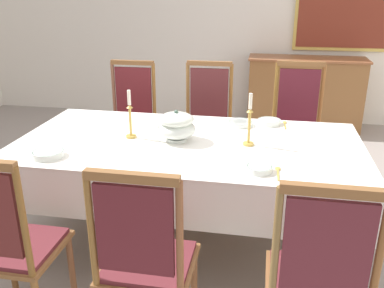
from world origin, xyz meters
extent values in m
cube|color=gray|center=(0.00, 0.00, -0.02)|extent=(7.08, 5.83, 0.04)
cylinder|color=brown|center=(-1.02, -0.68, 0.37)|extent=(0.07, 0.07, 0.74)
cylinder|color=brown|center=(1.02, -0.68, 0.37)|extent=(0.07, 0.07, 0.74)
cylinder|color=brown|center=(-1.02, 0.26, 0.37)|extent=(0.07, 0.07, 0.74)
cylinder|color=brown|center=(1.02, 0.26, 0.37)|extent=(0.07, 0.07, 0.74)
cube|color=brown|center=(0.00, -0.21, 0.70)|extent=(2.12, 1.02, 0.08)
cube|color=brown|center=(0.00, -0.21, 0.76)|extent=(2.24, 1.14, 0.03)
cube|color=white|center=(0.00, -0.21, 0.78)|extent=(2.26, 1.16, 0.00)
cube|color=white|center=(0.00, -0.78, 0.62)|extent=(2.26, 0.00, 0.31)
cube|color=white|center=(0.00, 0.36, 0.62)|extent=(2.26, 0.00, 0.31)
cube|color=white|center=(-1.12, -0.21, 0.62)|extent=(0.00, 1.16, 0.31)
cube|color=white|center=(1.12, -0.21, 0.62)|extent=(0.00, 1.16, 0.31)
cylinder|color=brown|center=(-0.92, -0.94, 0.22)|extent=(0.04, 0.04, 0.45)
cylinder|color=brown|center=(-0.54, -0.94, 0.22)|extent=(0.04, 0.04, 0.45)
cube|color=brown|center=(-0.73, -1.12, 0.46)|extent=(0.44, 0.42, 0.03)
cube|color=maroon|center=(-0.73, -1.12, 0.49)|extent=(0.40, 0.38, 0.02)
cylinder|color=brown|center=(-0.53, -1.31, 0.75)|extent=(0.03, 0.03, 0.56)
cylinder|color=brown|center=(-0.54, 0.52, 0.22)|extent=(0.04, 0.04, 0.45)
cylinder|color=brown|center=(-0.92, 0.52, 0.22)|extent=(0.04, 0.04, 0.45)
cylinder|color=brown|center=(-0.54, 0.88, 0.22)|extent=(0.04, 0.04, 0.45)
cylinder|color=brown|center=(-0.92, 0.88, 0.22)|extent=(0.04, 0.04, 0.45)
cube|color=brown|center=(-0.73, 0.70, 0.46)|extent=(0.44, 0.42, 0.03)
cube|color=maroon|center=(-0.73, 0.70, 0.49)|extent=(0.40, 0.38, 0.02)
cylinder|color=brown|center=(-0.53, 0.89, 0.78)|extent=(0.03, 0.03, 0.61)
cylinder|color=brown|center=(-0.92, 0.89, 0.78)|extent=(0.03, 0.03, 0.61)
cube|color=maroon|center=(-0.73, 0.89, 0.81)|extent=(0.34, 0.02, 0.47)
cube|color=brown|center=(-0.73, 0.89, 1.09)|extent=(0.40, 0.04, 0.04)
cylinder|color=#8F5E2E|center=(-0.21, -0.94, 0.22)|extent=(0.04, 0.04, 0.45)
cylinder|color=brown|center=(0.17, -0.94, 0.22)|extent=(0.04, 0.04, 0.45)
cube|color=brown|center=(-0.02, -1.12, 0.46)|extent=(0.44, 0.42, 0.03)
cube|color=maroon|center=(-0.02, -1.12, 0.49)|extent=(0.40, 0.38, 0.02)
cylinder|color=brown|center=(-0.22, -1.31, 0.75)|extent=(0.03, 0.03, 0.55)
cylinder|color=brown|center=(0.17, -1.31, 0.75)|extent=(0.03, 0.03, 0.55)
cube|color=#5B1F26|center=(-0.02, -1.31, 0.78)|extent=(0.34, 0.02, 0.42)
cube|color=brown|center=(-0.02, -1.31, 1.02)|extent=(0.40, 0.04, 0.04)
cylinder|color=brown|center=(0.17, 0.52, 0.22)|extent=(0.04, 0.04, 0.45)
cylinder|color=brown|center=(-0.21, 0.52, 0.22)|extent=(0.04, 0.04, 0.45)
cylinder|color=brown|center=(0.17, 0.88, 0.22)|extent=(0.04, 0.04, 0.45)
cylinder|color=brown|center=(-0.21, 0.88, 0.22)|extent=(0.04, 0.04, 0.45)
cube|color=brown|center=(-0.02, 0.70, 0.46)|extent=(0.44, 0.42, 0.03)
cube|color=maroon|center=(-0.02, 0.70, 0.49)|extent=(0.40, 0.38, 0.02)
cylinder|color=brown|center=(0.17, 0.89, 0.79)|extent=(0.03, 0.03, 0.63)
cylinder|color=brown|center=(-0.22, 0.89, 0.79)|extent=(0.03, 0.03, 0.63)
cube|color=#5F282C|center=(-0.02, 0.89, 0.82)|extent=(0.34, 0.02, 0.48)
cube|color=brown|center=(-0.02, 0.89, 1.10)|extent=(0.40, 0.04, 0.04)
cube|color=brown|center=(0.76, -1.12, 0.46)|extent=(0.44, 0.42, 0.03)
cube|color=maroon|center=(0.76, -1.12, 0.49)|extent=(0.40, 0.38, 0.02)
cylinder|color=brown|center=(0.57, -1.31, 0.75)|extent=(0.03, 0.03, 0.56)
cylinder|color=brown|center=(0.96, -1.31, 0.75)|extent=(0.03, 0.03, 0.56)
cube|color=maroon|center=(0.76, -1.31, 0.78)|extent=(0.34, 0.02, 0.43)
cube|color=brown|center=(0.76, -1.31, 1.04)|extent=(0.40, 0.04, 0.04)
cylinder|color=brown|center=(0.95, 0.52, 0.22)|extent=(0.04, 0.04, 0.45)
cylinder|color=brown|center=(0.57, 0.52, 0.22)|extent=(0.04, 0.04, 0.45)
cylinder|color=brown|center=(0.95, 0.88, 0.22)|extent=(0.04, 0.04, 0.45)
cylinder|color=brown|center=(0.57, 0.88, 0.22)|extent=(0.04, 0.04, 0.45)
cube|color=brown|center=(0.76, 0.70, 0.46)|extent=(0.44, 0.42, 0.03)
cube|color=maroon|center=(0.76, 0.70, 0.49)|extent=(0.40, 0.38, 0.02)
cylinder|color=brown|center=(0.96, 0.89, 0.80)|extent=(0.03, 0.03, 0.65)
cylinder|color=olive|center=(0.57, 0.89, 0.80)|extent=(0.03, 0.03, 0.65)
cube|color=maroon|center=(0.76, 0.89, 0.83)|extent=(0.34, 0.02, 0.49)
cube|color=brown|center=(0.76, 0.89, 1.12)|extent=(0.40, 0.04, 0.04)
cylinder|color=silver|center=(-0.08, -0.21, 0.79)|extent=(0.14, 0.14, 0.02)
ellipsoid|color=silver|center=(-0.08, -0.21, 0.86)|extent=(0.26, 0.26, 0.12)
ellipsoid|color=silver|center=(-0.08, -0.21, 0.92)|extent=(0.23, 0.23, 0.09)
sphere|color=#4D6C5E|center=(-0.08, -0.21, 0.97)|extent=(0.03, 0.03, 0.03)
cylinder|color=gold|center=(-0.39, -0.21, 0.79)|extent=(0.07, 0.07, 0.02)
cylinder|color=gold|center=(-0.39, -0.21, 0.89)|extent=(0.02, 0.02, 0.20)
cone|color=gold|center=(-0.39, -0.21, 1.00)|extent=(0.04, 0.04, 0.02)
cylinder|color=silver|center=(-0.39, -0.21, 1.06)|extent=(0.02, 0.02, 0.10)
cylinder|color=gold|center=(0.39, -0.21, 0.79)|extent=(0.07, 0.07, 0.02)
cylinder|color=gold|center=(0.39, -0.21, 0.90)|extent=(0.02, 0.02, 0.21)
cone|color=gold|center=(0.39, -0.21, 1.01)|extent=(0.04, 0.04, 0.02)
cylinder|color=silver|center=(0.39, -0.21, 1.07)|extent=(0.02, 0.02, 0.10)
cylinder|color=silver|center=(0.52, 0.25, 0.80)|extent=(0.17, 0.17, 0.04)
cylinder|color=silver|center=(0.52, 0.25, 0.80)|extent=(0.14, 0.14, 0.02)
torus|color=#4D6C5E|center=(0.52, 0.25, 0.81)|extent=(0.16, 0.16, 0.01)
cylinder|color=silver|center=(0.48, -0.62, 0.80)|extent=(0.14, 0.14, 0.03)
cylinder|color=silver|center=(0.48, -0.62, 0.80)|extent=(0.12, 0.12, 0.02)
torus|color=#4D6C5E|center=(0.48, -0.62, 0.81)|extent=(0.14, 0.14, 0.01)
cylinder|color=silver|center=(0.31, 0.18, 0.79)|extent=(0.18, 0.18, 0.03)
cylinder|color=silver|center=(0.31, 0.18, 0.80)|extent=(0.15, 0.15, 0.02)
torus|color=#4D6C5E|center=(0.31, 0.18, 0.81)|extent=(0.18, 0.18, 0.01)
cylinder|color=silver|center=(-0.78, -0.63, 0.80)|extent=(0.19, 0.19, 0.04)
cylinder|color=silver|center=(-0.78, -0.63, 0.80)|extent=(0.16, 0.16, 0.03)
torus|color=#4D6C5E|center=(-0.78, -0.63, 0.81)|extent=(0.18, 0.18, 0.01)
cube|color=gold|center=(0.64, 0.22, 0.78)|extent=(0.01, 0.14, 0.00)
ellipsoid|color=gold|center=(0.64, 0.30, 0.78)|extent=(0.03, 0.05, 0.01)
cube|color=gold|center=(0.58, -0.65, 0.78)|extent=(0.01, 0.14, 0.00)
ellipsoid|color=gold|center=(0.58, -0.57, 0.78)|extent=(0.03, 0.05, 0.01)
cube|color=brown|center=(0.96, 2.64, 0.44)|extent=(1.40, 0.44, 0.88)
cube|color=brown|center=(0.96, 2.64, 0.89)|extent=(1.44, 0.48, 0.02)
cube|color=brown|center=(1.31, 2.86, 0.44)|extent=(0.59, 0.01, 0.70)
cube|color=brown|center=(0.61, 2.86, 0.44)|extent=(0.59, 0.01, 0.70)
camera|label=1|loc=(0.49, -2.77, 1.75)|focal=39.27mm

